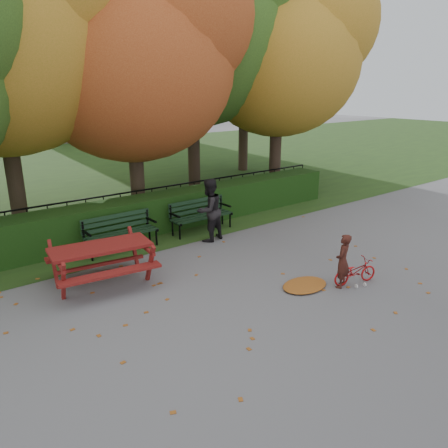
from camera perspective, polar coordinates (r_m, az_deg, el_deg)
ground at (r=8.96m, az=4.76°, el=-8.20°), size 90.00×90.00×0.00m
grass_strip at (r=21.00m, az=-22.10°, el=5.70°), size 90.00×90.00×0.00m
building_right at (r=36.54m, az=-17.22°, el=20.26°), size 9.00×6.00×12.00m
hedge at (r=12.24m, az=-9.54°, el=1.30°), size 13.00×0.90×1.00m
iron_fence at (r=12.92m, az=-11.26°, el=2.24°), size 14.00×0.04×1.02m
tree_b at (r=13.08m, az=-26.21°, el=22.61°), size 6.72×6.40×8.79m
tree_c at (r=13.47m, az=-10.41°, el=21.35°), size 6.30×6.00×8.00m
tree_d at (r=16.26m, az=-2.50°, el=25.02°), size 7.14×6.80×9.58m
tree_e at (r=16.80m, az=8.62°, el=21.54°), size 6.09×5.80×8.16m
tree_g at (r=20.95m, az=3.88°, el=21.68°), size 6.30×6.00×8.55m
bench_left at (r=11.01m, az=-13.47°, el=-0.72°), size 1.80×0.57×0.88m
bench_right at (r=12.13m, az=-3.17°, el=1.47°), size 1.80×0.57×0.88m
picnic_table at (r=9.15m, az=-15.76°, el=-3.82°), size 2.15×1.82×0.95m
leaf_pile at (r=9.08m, az=10.49°, el=-7.84°), size 1.15×0.90×0.07m
leaf_scatter at (r=9.16m, az=3.48°, el=-7.54°), size 9.00×5.70×0.01m
child at (r=9.04m, az=15.25°, el=-4.68°), size 0.48×0.41×1.12m
adult at (r=11.27m, az=-1.96°, el=1.82°), size 0.91×0.77×1.65m
bicycle at (r=9.37m, az=16.74°, el=-5.96°), size 1.06×0.60×0.53m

